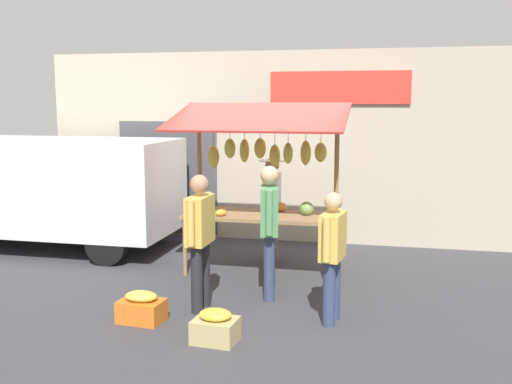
# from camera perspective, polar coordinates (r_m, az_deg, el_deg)

# --- Properties ---
(ground_plane) EXTENTS (40.00, 40.00, 0.00)m
(ground_plane) POSITION_cam_1_polar(r_m,az_deg,el_deg) (8.89, 0.43, -7.71)
(ground_plane) COLOR #38383D
(street_backdrop) EXTENTS (9.00, 0.30, 3.40)m
(street_backdrop) POSITION_cam_1_polar(r_m,az_deg,el_deg) (10.72, 2.79, 4.33)
(street_backdrop) COLOR #B2A893
(street_backdrop) RESTS_ON ground
(market_stall) EXTENTS (2.50, 1.46, 2.50)m
(market_stall) POSITION_cam_1_polar(r_m,az_deg,el_deg) (8.65, 0.70, 2.41)
(market_stall) COLOR olive
(market_stall) RESTS_ON ground
(vendor_with_sunhat) EXTENTS (0.42, 0.70, 1.64)m
(vendor_with_sunhat) POSITION_cam_1_polar(r_m,az_deg,el_deg) (9.39, 1.56, -0.76)
(vendor_with_sunhat) COLOR #726656
(vendor_with_sunhat) RESTS_ON ground
(shopper_with_shopping_bag) EXTENTS (0.28, 0.65, 1.51)m
(shopper_with_shopping_bag) POSITION_cam_1_polar(r_m,az_deg,el_deg) (6.77, 7.37, -5.49)
(shopper_with_shopping_bag) COLOR navy
(shopper_with_shopping_bag) RESTS_ON ground
(shopper_in_grey_tee) EXTENTS (0.24, 0.70, 1.65)m
(shopper_in_grey_tee) POSITION_cam_1_polar(r_m,az_deg,el_deg) (7.14, -5.41, -3.88)
(shopper_in_grey_tee) COLOR #232328
(shopper_in_grey_tee) RESTS_ON ground
(shopper_with_ponytail) EXTENTS (0.32, 0.71, 1.71)m
(shopper_with_ponytail) POSITION_cam_1_polar(r_m,az_deg,el_deg) (7.52, 1.29, -2.87)
(shopper_with_ponytail) COLOR navy
(shopper_with_ponytail) RESTS_ON ground
(parked_van) EXTENTS (4.40, 1.85, 1.88)m
(parked_van) POSITION_cam_1_polar(r_m,az_deg,el_deg) (10.86, -20.14, 0.81)
(parked_van) COLOR silver
(parked_van) RESTS_ON ground
(produce_crate_near) EXTENTS (0.54, 0.39, 0.36)m
(produce_crate_near) POSITION_cam_1_polar(r_m,az_deg,el_deg) (7.05, -10.96, -10.88)
(produce_crate_near) COLOR #D1661E
(produce_crate_near) RESTS_ON ground
(produce_crate_side) EXTENTS (0.48, 0.40, 0.36)m
(produce_crate_side) POSITION_cam_1_polar(r_m,az_deg,el_deg) (6.40, -3.93, -12.83)
(produce_crate_side) COLOR tan
(produce_crate_side) RESTS_ON ground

